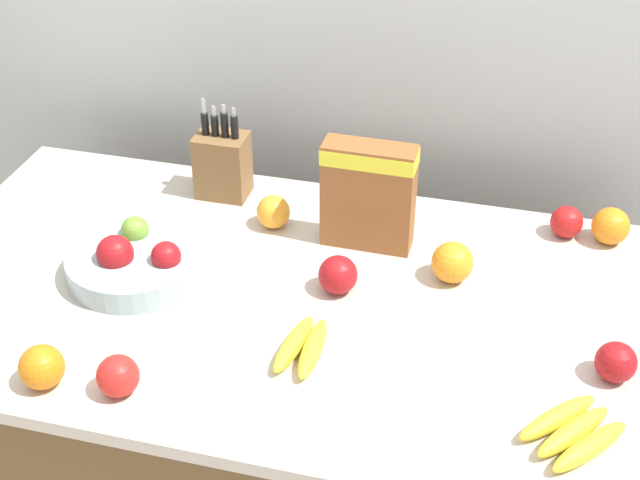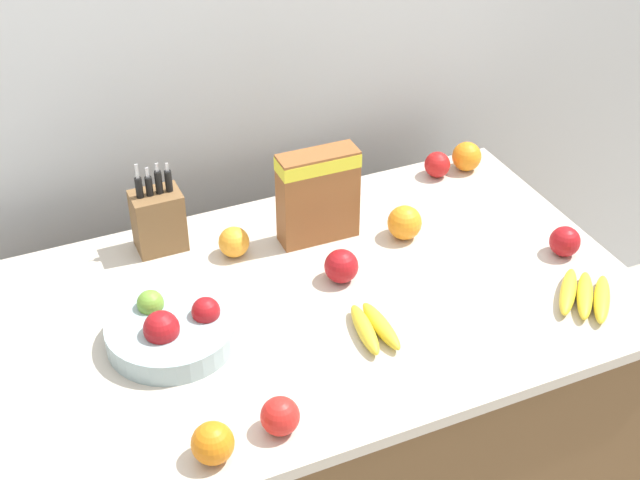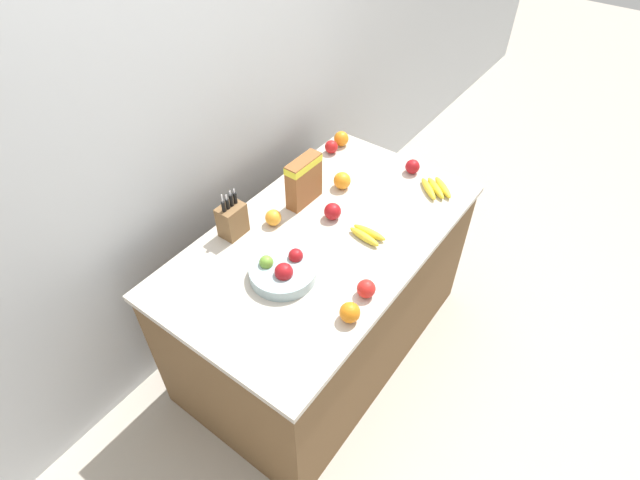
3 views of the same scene
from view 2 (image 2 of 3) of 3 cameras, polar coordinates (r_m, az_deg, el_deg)
The scene contains 15 objects.
wall_back at distance 2.44m, azimuth -7.71°, elevation 13.35°, with size 9.00×0.06×2.60m.
counter at distance 2.41m, azimuth -1.17°, elevation -11.98°, with size 1.60×0.92×0.86m.
knife_block at distance 2.28m, azimuth -10.31°, elevation 1.30°, with size 0.12×0.09×0.25m.
cereal_box at distance 2.25m, azimuth -0.13°, elevation 3.09°, with size 0.21×0.08×0.25m.
fruit_bowl at distance 2.01m, azimuth -9.50°, elevation -5.65°, with size 0.29×0.29×0.11m.
banana_bunch_left at distance 2.19m, azimuth 16.59°, elevation -3.41°, with size 0.20×0.22×0.04m.
banana_bunch_right at distance 2.01m, azimuth 3.41°, elevation -5.62°, with size 0.09×0.18×0.04m.
apple_leftmost at distance 2.59m, azimuth 7.52°, elevation 4.81°, with size 0.07×0.07×0.07m, color red.
apple_rear at distance 2.32m, azimuth 15.40°, elevation -0.09°, with size 0.08×0.08×0.08m, color #A31419.
apple_middle at distance 1.79m, azimuth -2.57°, elevation -11.19°, with size 0.08×0.08×0.08m, color red.
apple_rightmost at distance 2.15m, azimuth 1.37°, elevation -1.68°, with size 0.08×0.08×0.08m, color #A31419.
orange_mid_right at distance 2.31m, azimuth 5.44°, elevation 1.12°, with size 0.09×0.09×0.09m, color orange.
orange_near_bowl at distance 1.75m, azimuth -6.88°, elevation -12.78°, with size 0.08×0.08×0.08m, color orange.
orange_by_cereal at distance 2.63m, azimuth 9.37°, elevation 5.30°, with size 0.09×0.09×0.09m, color orange.
orange_mid_left at distance 2.25m, azimuth -5.53°, elevation -0.13°, with size 0.08×0.08×0.08m, color orange.
Camera 2 is at (-0.61, -1.51, 2.20)m, focal length 50.00 mm.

